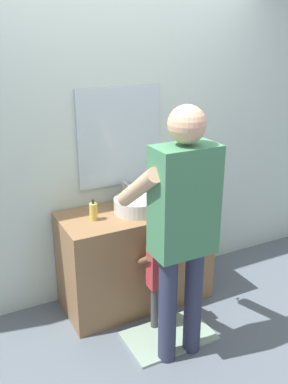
{
  "coord_description": "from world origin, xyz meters",
  "views": [
    {
      "loc": [
        -1.34,
        -2.46,
        2.12
      ],
      "look_at": [
        0.0,
        0.15,
        1.01
      ],
      "focal_mm": 40.25,
      "sensor_mm": 36.0,
      "label": 1
    }
  ],
  "objects_px": {
    "soap_bottle": "(93,212)",
    "adult_parent": "(182,216)",
    "toothbrush_cup": "(170,195)",
    "child_toddler": "(160,272)"
  },
  "relations": [
    {
      "from": "soap_bottle",
      "to": "child_toddler",
      "type": "xyz_separation_m",
      "value": [
        0.35,
        -0.39,
        -0.39
      ]
    },
    {
      "from": "toothbrush_cup",
      "to": "soap_bottle",
      "type": "xyz_separation_m",
      "value": [
        -0.69,
        -0.07,
        0.02
      ]
    },
    {
      "from": "toothbrush_cup",
      "to": "adult_parent",
      "type": "height_order",
      "value": "adult_parent"
    },
    {
      "from": "adult_parent",
      "to": "toothbrush_cup",
      "type": "bearing_deg",
      "value": 64.26
    },
    {
      "from": "soap_bottle",
      "to": "adult_parent",
      "type": "distance_m",
      "value": 0.79
    },
    {
      "from": "toothbrush_cup",
      "to": "child_toddler",
      "type": "distance_m",
      "value": 0.69
    },
    {
      "from": "soap_bottle",
      "to": "adult_parent",
      "type": "relative_size",
      "value": 0.1
    },
    {
      "from": "toothbrush_cup",
      "to": "adult_parent",
      "type": "xyz_separation_m",
      "value": [
        -0.37,
        -0.76,
        0.19
      ]
    },
    {
      "from": "toothbrush_cup",
      "to": "adult_parent",
      "type": "distance_m",
      "value": 0.86
    },
    {
      "from": "child_toddler",
      "to": "adult_parent",
      "type": "bearing_deg",
      "value": -93.67
    }
  ]
}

